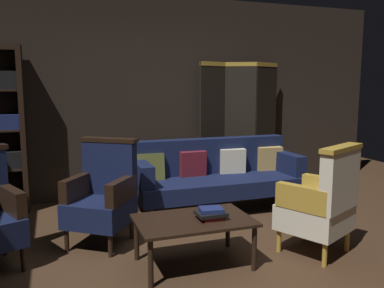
{
  "coord_description": "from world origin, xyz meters",
  "views": [
    {
      "loc": [
        -1.39,
        -3.17,
        1.57
      ],
      "look_at": [
        0.0,
        0.8,
        0.95
      ],
      "focal_mm": 37.54,
      "sensor_mm": 36.0,
      "label": 1
    }
  ],
  "objects_px": {
    "armchair_gilt_accent": "(321,203)",
    "book_red_leather": "(211,217)",
    "coffee_table": "(194,224)",
    "book_black_cloth": "(211,213)",
    "velvet_couch": "(216,173)",
    "potted_plant": "(105,175)",
    "book_navy_cloth": "(211,210)",
    "armchair_wing_right": "(102,195)",
    "folding_screen": "(240,125)"
  },
  "relations": [
    {
      "from": "armchair_gilt_accent",
      "to": "book_red_leather",
      "type": "relative_size",
      "value": 5.61
    },
    {
      "from": "folding_screen",
      "to": "velvet_couch",
      "type": "bearing_deg",
      "value": -133.17
    },
    {
      "from": "coffee_table",
      "to": "potted_plant",
      "type": "bearing_deg",
      "value": 107.1
    },
    {
      "from": "armchair_gilt_accent",
      "to": "book_red_leather",
      "type": "xyz_separation_m",
      "value": [
        -1.05,
        0.11,
        -0.05
      ]
    },
    {
      "from": "velvet_couch",
      "to": "coffee_table",
      "type": "bearing_deg",
      "value": -119.15
    },
    {
      "from": "book_red_leather",
      "to": "book_navy_cloth",
      "type": "bearing_deg",
      "value": 0.0
    },
    {
      "from": "book_navy_cloth",
      "to": "armchair_gilt_accent",
      "type": "bearing_deg",
      "value": -6.22
    },
    {
      "from": "coffee_table",
      "to": "armchair_gilt_accent",
      "type": "distance_m",
      "value": 1.21
    },
    {
      "from": "velvet_couch",
      "to": "book_black_cloth",
      "type": "xyz_separation_m",
      "value": [
        -0.68,
        -1.52,
        0.01
      ]
    },
    {
      "from": "book_red_leather",
      "to": "book_black_cloth",
      "type": "xyz_separation_m",
      "value": [
        0.0,
        0.0,
        0.03
      ]
    },
    {
      "from": "velvet_couch",
      "to": "coffee_table",
      "type": "height_order",
      "value": "velvet_couch"
    },
    {
      "from": "coffee_table",
      "to": "potted_plant",
      "type": "relative_size",
      "value": 1.21
    },
    {
      "from": "armchair_wing_right",
      "to": "book_red_leather",
      "type": "distance_m",
      "value": 1.17
    },
    {
      "from": "book_navy_cloth",
      "to": "velvet_couch",
      "type": "bearing_deg",
      "value": 65.94
    },
    {
      "from": "book_navy_cloth",
      "to": "book_red_leather",
      "type": "bearing_deg",
      "value": 0.0
    },
    {
      "from": "coffee_table",
      "to": "book_red_leather",
      "type": "distance_m",
      "value": 0.16
    },
    {
      "from": "armchair_gilt_accent",
      "to": "book_navy_cloth",
      "type": "distance_m",
      "value": 1.06
    },
    {
      "from": "velvet_couch",
      "to": "book_navy_cloth",
      "type": "relative_size",
      "value": 10.89
    },
    {
      "from": "armchair_gilt_accent",
      "to": "book_navy_cloth",
      "type": "height_order",
      "value": "armchair_gilt_accent"
    },
    {
      "from": "potted_plant",
      "to": "book_navy_cloth",
      "type": "height_order",
      "value": "potted_plant"
    },
    {
      "from": "book_red_leather",
      "to": "book_black_cloth",
      "type": "bearing_deg",
      "value": 0.0
    },
    {
      "from": "armchair_wing_right",
      "to": "book_red_leather",
      "type": "height_order",
      "value": "armchair_wing_right"
    },
    {
      "from": "coffee_table",
      "to": "folding_screen",
      "type": "bearing_deg",
      "value": 55.63
    },
    {
      "from": "book_navy_cloth",
      "to": "folding_screen",
      "type": "bearing_deg",
      "value": 58.79
    },
    {
      "from": "potted_plant",
      "to": "book_black_cloth",
      "type": "xyz_separation_m",
      "value": [
        0.68,
        -1.8,
        -0.01
      ]
    },
    {
      "from": "armchair_wing_right",
      "to": "book_navy_cloth",
      "type": "xyz_separation_m",
      "value": [
        0.82,
        -0.83,
        0.01
      ]
    },
    {
      "from": "coffee_table",
      "to": "book_red_leather",
      "type": "relative_size",
      "value": 5.39
    },
    {
      "from": "potted_plant",
      "to": "book_red_leather",
      "type": "distance_m",
      "value": 1.92
    },
    {
      "from": "velvet_couch",
      "to": "book_red_leather",
      "type": "bearing_deg",
      "value": -114.06
    },
    {
      "from": "folding_screen",
      "to": "potted_plant",
      "type": "distance_m",
      "value": 2.16
    },
    {
      "from": "velvet_couch",
      "to": "armchair_gilt_accent",
      "type": "relative_size",
      "value": 2.04
    },
    {
      "from": "velvet_couch",
      "to": "armchair_gilt_accent",
      "type": "xyz_separation_m",
      "value": [
        0.37,
        -1.64,
        0.03
      ]
    },
    {
      "from": "armchair_gilt_accent",
      "to": "armchair_wing_right",
      "type": "distance_m",
      "value": 2.1
    },
    {
      "from": "velvet_couch",
      "to": "armchair_wing_right",
      "type": "xyz_separation_m",
      "value": [
        -1.5,
        -0.69,
        0.03
      ]
    },
    {
      "from": "armchair_gilt_accent",
      "to": "book_navy_cloth",
      "type": "xyz_separation_m",
      "value": [
        -1.05,
        0.11,
        0.01
      ]
    },
    {
      "from": "coffee_table",
      "to": "book_navy_cloth",
      "type": "xyz_separation_m",
      "value": [
        0.14,
        -0.05,
        0.13
      ]
    },
    {
      "from": "armchair_gilt_accent",
      "to": "folding_screen",
      "type": "bearing_deg",
      "value": 82.49
    },
    {
      "from": "book_black_cloth",
      "to": "armchair_gilt_accent",
      "type": "bearing_deg",
      "value": -6.22
    },
    {
      "from": "potted_plant",
      "to": "book_red_leather",
      "type": "relative_size",
      "value": 4.47
    },
    {
      "from": "folding_screen",
      "to": "coffee_table",
      "type": "distance_m",
      "value": 2.74
    },
    {
      "from": "coffee_table",
      "to": "armchair_gilt_accent",
      "type": "bearing_deg",
      "value": -7.79
    },
    {
      "from": "armchair_gilt_accent",
      "to": "armchair_wing_right",
      "type": "relative_size",
      "value": 1.0
    },
    {
      "from": "armchair_gilt_accent",
      "to": "potted_plant",
      "type": "bearing_deg",
      "value": 132.2
    },
    {
      "from": "armchair_gilt_accent",
      "to": "book_red_leather",
      "type": "height_order",
      "value": "armchair_gilt_accent"
    },
    {
      "from": "coffee_table",
      "to": "armchair_gilt_accent",
      "type": "height_order",
      "value": "armchair_gilt_accent"
    },
    {
      "from": "folding_screen",
      "to": "armchair_gilt_accent",
      "type": "relative_size",
      "value": 1.83
    },
    {
      "from": "coffee_table",
      "to": "book_black_cloth",
      "type": "height_order",
      "value": "book_black_cloth"
    },
    {
      "from": "potted_plant",
      "to": "velvet_couch",
      "type": "bearing_deg",
      "value": -11.38
    },
    {
      "from": "armchair_wing_right",
      "to": "armchair_gilt_accent",
      "type": "bearing_deg",
      "value": -26.79
    },
    {
      "from": "coffee_table",
      "to": "armchair_wing_right",
      "type": "relative_size",
      "value": 0.96
    }
  ]
}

